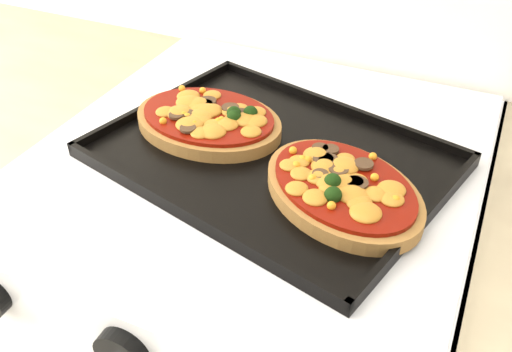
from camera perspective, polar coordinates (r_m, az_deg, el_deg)
The scene contains 5 objects.
stove at distance 1.11m, azimuth 0.48°, elevation -16.93°, with size 0.60×0.60×0.91m, color white.
control_panel at distance 0.64m, azimuth -11.39°, elevation -15.95°, with size 0.60×0.02×0.09m, color white.
baking_tray at distance 0.76m, azimuth 1.57°, elevation 2.17°, with size 0.44×0.33×0.02m, color black.
pizza_left at distance 0.81m, azimuth -4.80°, elevation 5.71°, with size 0.22×0.16×0.03m, color olive, non-canonical shape.
pizza_right at distance 0.69m, azimuth 8.71°, elevation -1.16°, with size 0.22×0.16×0.03m, color olive, non-canonical shape.
Camera 1 is at (0.27, 1.10, 1.35)m, focal length 40.00 mm.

